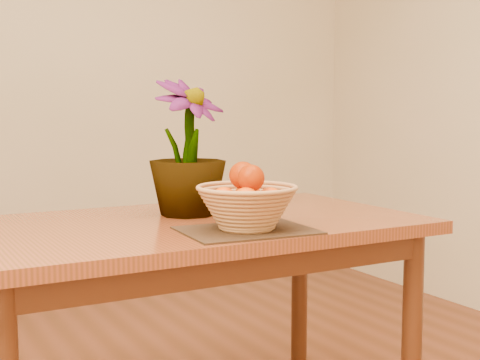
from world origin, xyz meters
TOP-DOWN VIEW (x-y plane):
  - wall_back at (0.00, 2.25)m, footprint 4.00×0.02m
  - table at (0.00, 0.30)m, footprint 1.40×0.80m
  - placemat at (0.05, 0.05)m, footprint 0.38×0.30m
  - wicker_basket at (0.05, 0.05)m, footprint 0.29×0.29m
  - orange_pile at (0.05, 0.05)m, footprint 0.18×0.19m
  - potted_plant at (0.03, 0.40)m, footprint 0.32×0.32m

SIDE VIEW (x-z plane):
  - table at x=0.00m, z-range 0.29..1.04m
  - placemat at x=0.05m, z-range 0.75..0.76m
  - wicker_basket at x=0.05m, z-range 0.75..0.87m
  - orange_pile at x=0.05m, z-range 0.80..0.94m
  - potted_plant at x=0.03m, z-range 0.75..1.19m
  - wall_back at x=0.00m, z-range 0.00..2.70m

